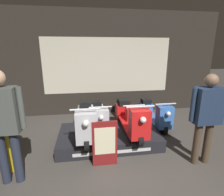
% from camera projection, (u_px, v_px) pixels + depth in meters
% --- Properties ---
extents(ground_plane, '(30.00, 30.00, 0.00)m').
position_uv_depth(ground_plane, '(134.00, 181.00, 2.80)').
color(ground_plane, '#423D38').
extents(shop_wall_back, '(7.21, 0.09, 3.20)m').
position_uv_depth(shop_wall_back, '(108.00, 64.00, 5.52)').
color(shop_wall_back, '#28231E').
rests_on(shop_wall_back, ground_plane).
extents(display_platform, '(2.19, 1.24, 0.27)m').
position_uv_depth(display_platform, '(109.00, 137.00, 3.96)').
color(display_platform, black).
rests_on(display_platform, ground_plane).
extents(scooter_display_left, '(0.52, 1.76, 0.80)m').
position_uv_depth(scooter_display_left, '(86.00, 120.00, 3.74)').
color(scooter_display_left, black).
rests_on(scooter_display_left, display_platform).
extents(scooter_display_right, '(0.52, 1.76, 0.80)m').
position_uv_depth(scooter_display_right, '(131.00, 118.00, 3.89)').
color(scooter_display_right, black).
rests_on(scooter_display_right, display_platform).
extents(scooter_backrow_0, '(0.52, 1.76, 0.80)m').
position_uv_depth(scooter_backrow_0, '(99.00, 116.00, 4.70)').
color(scooter_backrow_0, black).
rests_on(scooter_backrow_0, ground_plane).
extents(scooter_backrow_1, '(0.52, 1.76, 0.80)m').
position_uv_depth(scooter_backrow_1, '(127.00, 115.00, 4.81)').
color(scooter_backrow_1, black).
rests_on(scooter_backrow_1, ground_plane).
extents(scooter_backrow_2, '(0.52, 1.76, 0.80)m').
position_uv_depth(scooter_backrow_2, '(154.00, 113.00, 4.93)').
color(scooter_backrow_2, black).
rests_on(scooter_backrow_2, ground_plane).
extents(person_left_browsing, '(0.60, 0.25, 1.79)m').
position_uv_depth(person_left_browsing, '(3.00, 119.00, 2.52)').
color(person_left_browsing, '#232838').
rests_on(person_left_browsing, ground_plane).
extents(person_right_browsing, '(0.63, 0.26, 1.66)m').
position_uv_depth(person_right_browsing, '(207.00, 112.00, 3.01)').
color(person_right_browsing, '#473828').
rests_on(person_right_browsing, ground_plane).
extents(price_sign_board, '(0.44, 0.04, 0.85)m').
position_uv_depth(price_sign_board, '(105.00, 144.00, 3.09)').
color(price_sign_board, maroon).
rests_on(price_sign_board, ground_plane).
extents(street_bollard, '(0.12, 0.12, 0.80)m').
position_uv_depth(street_bollard, '(8.00, 151.00, 2.93)').
color(street_bollard, gold).
rests_on(street_bollard, ground_plane).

